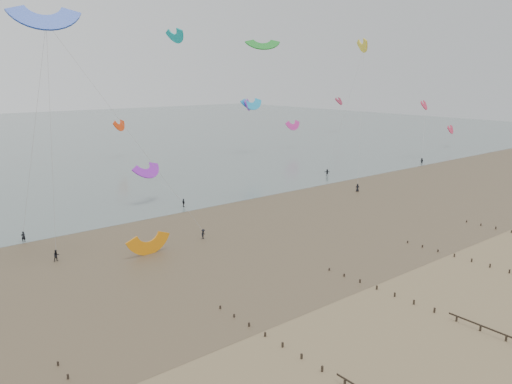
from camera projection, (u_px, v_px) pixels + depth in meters
ground at (384, 311)px, 55.91m from camera, size 500.00×500.00×0.00m
sea_and_shore at (190, 241)px, 79.41m from camera, size 500.00×665.00×0.03m
kitesurfer_lead at (23, 237)px, 78.77m from camera, size 0.67×0.45×1.78m
kitesurfers at (276, 194)px, 106.84m from camera, size 142.58×24.64×1.88m
grounded_kite at (149, 254)px, 73.65m from camera, size 6.18×4.94×3.26m
kites_airborne at (45, 93)px, 115.10m from camera, size 252.70×123.54×45.42m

